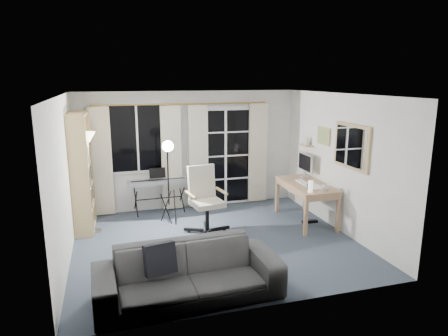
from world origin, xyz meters
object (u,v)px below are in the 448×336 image
(bookshelf, at_px, (79,175))
(sofa, at_px, (188,265))
(mug, at_px, (326,187))
(office_chair, at_px, (204,193))
(keyboard_piano, at_px, (158,182))
(monitor, at_px, (305,163))
(desk, at_px, (306,188))
(torchiere_lamp, at_px, (88,152))
(studio_light, at_px, (168,155))

(bookshelf, relative_size, sofa, 0.92)
(mug, height_order, sofa, sofa)
(office_chair, xyz_separation_m, mug, (2.04, -0.57, 0.11))
(keyboard_piano, distance_m, monitor, 2.91)
(monitor, xyz_separation_m, mug, (-0.10, -0.95, -0.22))
(sofa, bearing_deg, keyboard_piano, 86.51)
(office_chair, distance_m, desk, 1.94)
(bookshelf, bearing_deg, mug, -15.36)
(torchiere_lamp, bearing_deg, bookshelf, 133.11)
(torchiere_lamp, bearing_deg, mug, -15.41)
(studio_light, xyz_separation_m, monitor, (2.67, -0.14, -0.27))
(studio_light, xyz_separation_m, office_chair, (0.53, -0.52, -0.61))
(mug, bearing_deg, desk, 101.31)
(bookshelf, height_order, office_chair, bookshelf)
(office_chair, relative_size, desk, 0.83)
(torchiere_lamp, height_order, keyboard_piano, torchiere_lamp)
(studio_light, bearing_deg, mug, -18.67)
(studio_light, distance_m, monitor, 2.69)
(desk, bearing_deg, keyboard_piano, 156.91)
(bookshelf, bearing_deg, torchiere_lamp, -44.92)
(desk, distance_m, monitor, 0.62)
(torchiere_lamp, bearing_deg, studio_light, 0.30)
(torchiere_lamp, relative_size, monitor, 3.30)
(desk, xyz_separation_m, mug, (0.10, -0.50, 0.15))
(monitor, bearing_deg, desk, -111.38)
(bookshelf, xyz_separation_m, studio_light, (1.53, -0.19, 0.31))
(torchiere_lamp, distance_m, office_chair, 2.08)
(keyboard_piano, bearing_deg, desk, -27.25)
(bookshelf, distance_m, monitor, 4.22)
(monitor, bearing_deg, torchiere_lamp, -179.66)
(bookshelf, height_order, sofa, bookshelf)
(bookshelf, xyz_separation_m, monitor, (4.20, -0.33, 0.03))
(studio_light, bearing_deg, monitor, 1.29)
(bookshelf, distance_m, torchiere_lamp, 0.51)
(office_chair, bearing_deg, studio_light, 126.96)
(bookshelf, xyz_separation_m, office_chair, (2.07, -0.71, -0.30))
(torchiere_lamp, height_order, office_chair, torchiere_lamp)
(studio_light, bearing_deg, desk, -9.12)
(torchiere_lamp, height_order, monitor, torchiere_lamp)
(keyboard_piano, height_order, mug, keyboard_piano)
(keyboard_piano, relative_size, studio_light, 0.74)
(monitor, distance_m, mug, 0.98)
(keyboard_piano, bearing_deg, bookshelf, -164.83)
(keyboard_piano, bearing_deg, monitor, -17.45)
(studio_light, height_order, office_chair, studio_light)
(studio_light, bearing_deg, torchiere_lamp, -175.47)
(desk, distance_m, sofa, 3.34)
(desk, xyz_separation_m, monitor, (0.20, 0.45, 0.37))
(keyboard_piano, xyz_separation_m, sofa, (-0.07, -3.25, -0.21))
(keyboard_piano, height_order, monitor, monitor)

